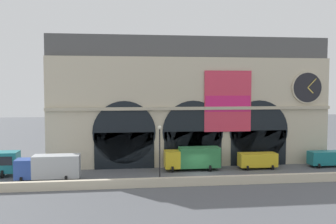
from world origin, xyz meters
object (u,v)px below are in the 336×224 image
at_px(van_mideast, 258,160).
at_px(van_east, 327,158).
at_px(box_truck_center, 193,158).
at_px(street_lamp_quayside, 160,147).
at_px(box_truck_west, 49,167).

distance_m(van_mideast, van_east, 10.33).
bearing_deg(box_truck_center, van_east, -0.39).
bearing_deg(street_lamp_quayside, van_east, 16.00).
height_order(box_truck_west, box_truck_center, same).
height_order(box_truck_west, street_lamp_quayside, street_lamp_quayside).
relative_size(van_mideast, van_east, 1.00).
relative_size(box_truck_west, box_truck_center, 1.00).
distance_m(box_truck_center, street_lamp_quayside, 9.34).
distance_m(box_truck_west, van_east, 37.87).
height_order(van_mideast, van_east, same).
bearing_deg(box_truck_center, van_mideast, -1.60).
height_order(box_truck_west, van_east, box_truck_west).
xyz_separation_m(van_mideast, van_east, (10.33, 0.12, 0.00)).
relative_size(box_truck_west, van_mideast, 1.44).
bearing_deg(box_truck_west, street_lamp_quayside, -15.27).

